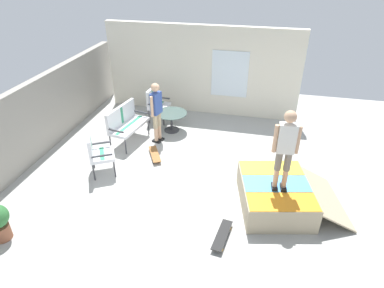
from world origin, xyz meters
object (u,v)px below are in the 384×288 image
Objects in this scene: person_watching at (156,109)px; patio_chair_near_house at (156,102)px; patio_bench at (125,121)px; skateboard_spare at (222,235)px; skate_ramp at (276,194)px; patio_chair_by_wall at (96,151)px; skateboard_by_bench at (155,154)px; person_skater at (286,146)px; patio_table at (171,118)px.

patio_chair_near_house is at bearing 20.39° from person_watching.
skateboard_spare is at bearing -133.76° from patio_bench.
person_watching reaches higher than patio_bench.
patio_chair_by_wall reaches higher than skate_ramp.
skate_ramp reaches higher than skateboard_by_bench.
patio_bench is 0.80× the size of person_skater.
person_watching is 2.10× the size of skateboard_by_bench.
skate_ramp is 3.00× the size of skateboard_by_bench.
patio_chair_near_house is 1.13× the size of patio_table.
skateboard_by_bench is at bearing 41.68° from skateboard_spare.
skate_ramp is 4.89m from patio_chair_near_house.
skateboard_by_bench is (1.33, 3.04, -1.45)m from person_skater.
person_skater is (-3.37, -3.67, 0.92)m from patio_chair_near_house.
person_skater is 3.62m from skateboard_by_bench.
patio_bench is at bearing 103.32° from person_watching.
patio_chair_by_wall is 2.01m from person_watching.
person_skater is at bearing -113.65° from skateboard_by_bench.
skateboard_by_bench is at bearing -162.84° from patio_chair_near_house.
patio_bench is 1.37m from patio_table.
person_skater reaches higher than skateboard_spare.
patio_bench is at bearing 164.96° from patio_chair_near_house.
person_skater reaches higher than patio_chair_by_wall.
skate_ramp is at bearing -93.20° from patio_chair_by_wall.
patio_table is 4.28m from person_skater.
person_watching is 2.05× the size of skateboard_spare.
skateboard_spare is (-1.18, 0.93, -0.20)m from skate_ramp.
person_watching is 1.01× the size of person_skater.
skateboard_by_bench is at bearing 179.05° from patio_table.
person_skater is (-2.15, -3.22, 0.55)m from person_watching.
patio_chair_by_wall is (-2.99, 0.43, 0.00)m from patio_chair_near_house.
patio_chair_near_house is (3.22, 3.66, 0.33)m from skate_ramp.
patio_table is 1.10× the size of skateboard_spare.
patio_table is 0.90m from person_watching.
person_watching is at bearing 58.03° from skate_ramp.
person_skater is 2.01m from skateboard_spare.
person_skater is 2.09× the size of skateboard_by_bench.
skate_ramp is 2.66× the size of patio_table.
skate_ramp is 2.92× the size of skateboard_spare.
skate_ramp is 1.51m from skateboard_spare.
patio_bench is at bearing 129.89° from patio_table.
patio_table is 1.13× the size of skateboard_by_bench.
person_watching reaches higher than patio_chair_near_house.
person_skater is (-0.15, -0.01, 1.25)m from skate_ramp.
skateboard_by_bench is at bearing -121.54° from patio_bench.
skateboard_by_bench is (0.96, -1.06, -0.53)m from patio_chair_by_wall.
patio_bench is (1.80, 4.04, 0.33)m from skate_ramp.
patio_chair_near_house is 5.20m from skateboard_spare.
patio_bench is 1.30× the size of patio_chair_near_house.
patio_chair_by_wall is (0.23, 4.09, 0.33)m from skate_ramp.
patio_table is at bearing -50.11° from patio_bench.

